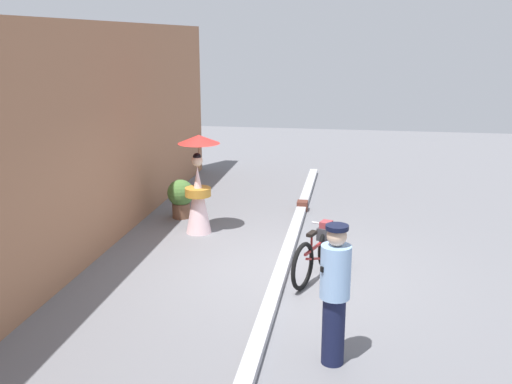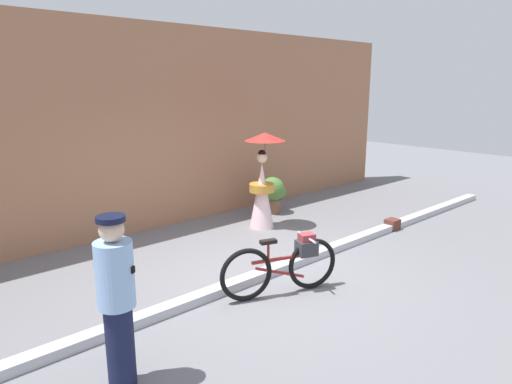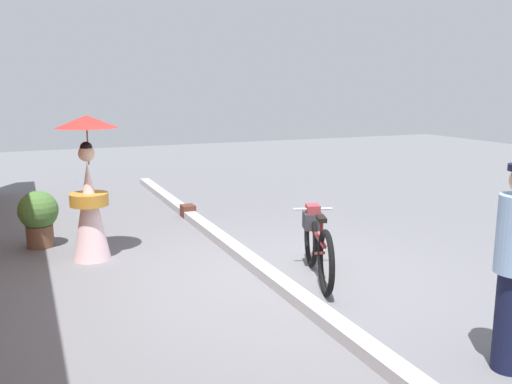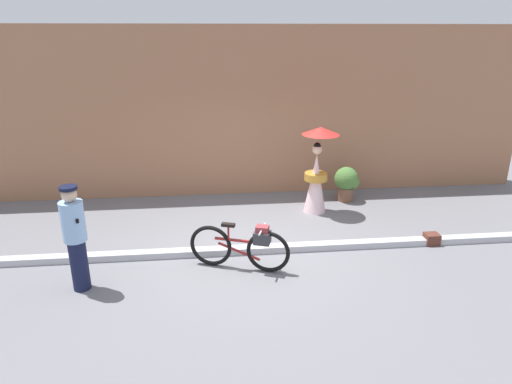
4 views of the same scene
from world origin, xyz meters
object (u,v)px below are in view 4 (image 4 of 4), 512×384
(bicycle_near_officer, at_px, (243,246))
(potted_plant_by_door, at_px, (347,182))
(backpack_on_pavement, at_px, (432,239))
(person_officer, at_px, (75,236))
(person_with_parasol, at_px, (317,171))

(bicycle_near_officer, height_order, potted_plant_by_door, bicycle_near_officer)
(potted_plant_by_door, bearing_deg, backpack_on_pavement, -69.49)
(person_officer, height_order, backpack_on_pavement, person_officer)
(backpack_on_pavement, bearing_deg, person_with_parasol, 134.35)
(person_with_parasol, distance_m, backpack_on_pavement, 2.68)
(bicycle_near_officer, bearing_deg, person_officer, -172.23)
(bicycle_near_officer, xyz_separation_m, person_with_parasol, (1.77, 2.36, 0.51))
(bicycle_near_officer, distance_m, person_with_parasol, 3.00)
(bicycle_near_officer, distance_m, potted_plant_by_door, 3.97)
(potted_plant_by_door, distance_m, backpack_on_pavement, 2.61)
(bicycle_near_officer, height_order, backpack_on_pavement, bicycle_near_officer)
(person_officer, xyz_separation_m, person_with_parasol, (4.27, 2.71, 0.05))
(potted_plant_by_door, relative_size, backpack_on_pavement, 3.09)
(person_with_parasol, height_order, potted_plant_by_door, person_with_parasol)
(person_officer, bearing_deg, backpack_on_pavement, 8.34)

